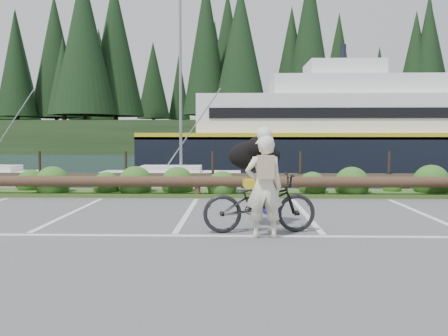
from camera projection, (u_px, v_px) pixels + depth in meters
The scene contains 7 objects.
ground at pixel (177, 231), 8.60m from camera, with size 72.00×72.00×0.00m, color #515153.
harbor_backdrop at pixel (233, 144), 86.89m from camera, with size 170.00×160.00×30.00m.
vegetation_strip at pixel (200, 193), 13.88m from camera, with size 34.00×1.60×0.10m, color #3D5B21.
log_rail at pixel (198, 198), 13.18m from camera, with size 32.00×0.30×0.60m, color #443021, non-canonical shape.
bicycle at pixel (259, 203), 8.47m from camera, with size 0.70×2.02×1.06m, color black.
cyclist at pixel (264, 187), 7.98m from camera, with size 0.63×0.42×1.74m, color #ECE9C8.
dog at pixel (254, 156), 9.06m from camera, with size 0.99×0.49×0.57m, color black.
Camera 1 is at (1.08, -8.47, 1.75)m, focal length 38.00 mm.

